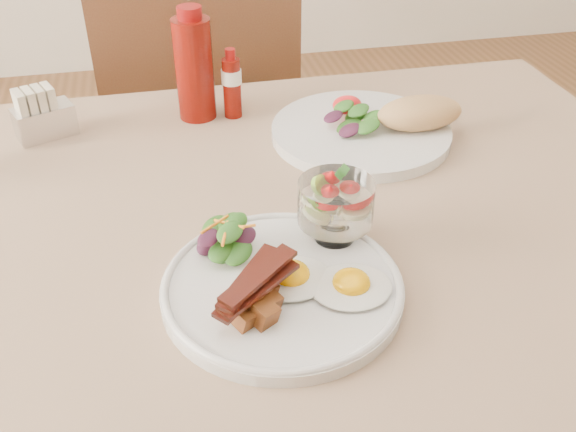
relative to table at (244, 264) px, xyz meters
name	(u,v)px	position (x,y,z in m)	size (l,w,h in m)	color
table	(244,264)	(0.00, 0.00, 0.00)	(1.33, 0.88, 0.75)	#55341A
chair_far	(203,138)	(0.00, 0.66, -0.14)	(0.42, 0.42, 0.93)	#55341A
main_plate	(282,288)	(0.02, -0.17, 0.10)	(0.28, 0.28, 0.02)	silver
fried_eggs	(321,280)	(0.06, -0.18, 0.11)	(0.17, 0.13, 0.03)	white
bacon_potato_pile	(255,295)	(-0.02, -0.21, 0.13)	(0.10, 0.10, 0.05)	brown
side_salad	(228,239)	(-0.03, -0.10, 0.13)	(0.08, 0.08, 0.04)	#1E4C14
fruit_cup	(336,203)	(0.10, -0.10, 0.16)	(0.09, 0.09, 0.09)	white
second_plate	(375,126)	(0.25, 0.18, 0.11)	(0.32, 0.29, 0.07)	silver
ketchup_bottle	(194,67)	(-0.03, 0.32, 0.18)	(0.07, 0.07, 0.19)	#630B05
hot_sauce_bottle	(232,84)	(0.03, 0.30, 0.15)	(0.04, 0.04, 0.12)	#630B05
sugar_caddy	(42,116)	(-0.28, 0.30, 0.12)	(0.11, 0.08, 0.08)	silver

